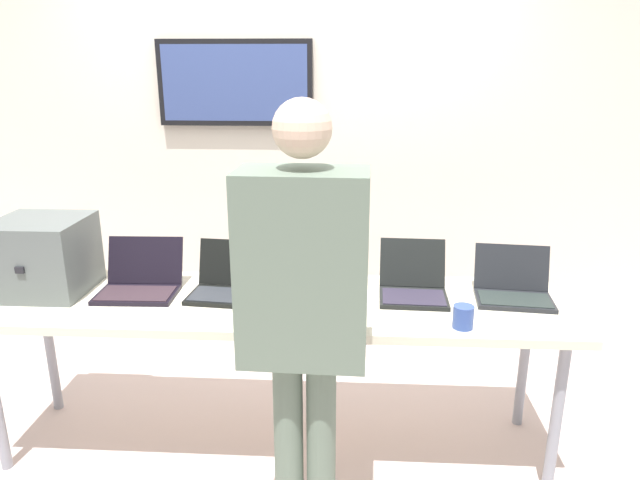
% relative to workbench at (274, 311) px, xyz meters
% --- Properties ---
extents(ground, '(8.00, 8.00, 0.04)m').
position_rel_workbench_xyz_m(ground, '(0.00, 0.00, -0.76)').
color(ground, '#C3AFAB').
extents(back_wall, '(8.00, 0.11, 2.43)m').
position_rel_workbench_xyz_m(back_wall, '(-0.01, 1.13, 0.49)').
color(back_wall, silver).
rests_on(back_wall, ground).
extents(workbench, '(2.73, 0.70, 0.79)m').
position_rel_workbench_xyz_m(workbench, '(0.00, 0.00, 0.00)').
color(workbench, beige).
rests_on(workbench, ground).
extents(equipment_box, '(0.41, 0.41, 0.36)m').
position_rel_workbench_xyz_m(equipment_box, '(-1.11, 0.05, 0.23)').
color(equipment_box, '#596160').
rests_on(equipment_box, workbench).
extents(laptop_station_0, '(0.38, 0.33, 0.24)m').
position_rel_workbench_xyz_m(laptop_station_0, '(-0.65, 0.06, 0.11)').
color(laptop_station_0, black).
rests_on(laptop_station_0, workbench).
extents(laptop_station_1, '(0.41, 0.33, 0.24)m').
position_rel_workbench_xyz_m(laptop_station_1, '(-0.20, 0.06, 0.11)').
color(laptop_station_1, black).
rests_on(laptop_station_1, workbench).
extents(laptop_station_2, '(0.30, 0.35, 0.26)m').
position_rel_workbench_xyz_m(laptop_station_2, '(0.24, 0.10, 0.12)').
color(laptop_station_2, '#34363C').
rests_on(laptop_station_2, workbench).
extents(laptop_station_3, '(0.33, 0.36, 0.24)m').
position_rel_workbench_xyz_m(laptop_station_3, '(0.66, 0.10, 0.11)').
color(laptop_station_3, black).
rests_on(laptop_station_3, workbench).
extents(laptop_station_4, '(0.37, 0.32, 0.23)m').
position_rel_workbench_xyz_m(laptop_station_4, '(1.12, 0.08, 0.11)').
color(laptop_station_4, black).
rests_on(laptop_station_4, workbench).
extents(person, '(0.45, 0.59, 1.75)m').
position_rel_workbench_xyz_m(person, '(0.20, -0.62, 0.33)').
color(person, slate).
rests_on(person, ground).
extents(coffee_mug, '(0.09, 0.09, 0.10)m').
position_rel_workbench_xyz_m(coffee_mug, '(0.83, -0.25, 0.10)').
color(coffee_mug, '#314B98').
rests_on(coffee_mug, workbench).
extents(paper_sheet, '(0.22, 0.30, 0.00)m').
position_rel_workbench_xyz_m(paper_sheet, '(0.02, -0.17, 0.06)').
color(paper_sheet, white).
rests_on(paper_sheet, workbench).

